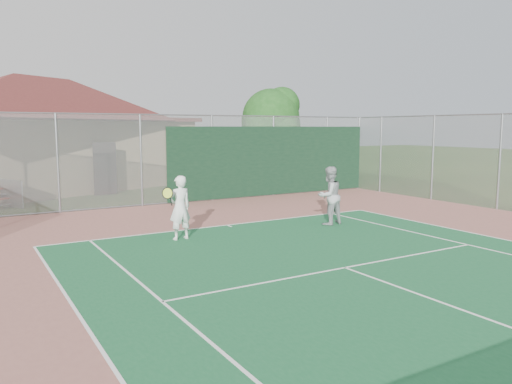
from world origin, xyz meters
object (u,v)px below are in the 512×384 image
Objects in this scene: clubhouse at (35,123)px; tree at (272,120)px; player_grey_back at (329,196)px; player_white_front at (180,208)px.

tree is (11.65, -3.70, 0.20)m from clubhouse.
clubhouse is 3.32× the size of tree.
player_grey_back is (6.40, -15.15, -2.34)m from clubhouse.
tree is 3.03× the size of player_white_front.
player_white_front is at bearing -105.31° from clubhouse.
player_grey_back is at bearing -114.64° from tree.
player_grey_back is (4.77, -0.41, 0.03)m from player_white_front.
clubhouse reaches higher than player_grey_back.
player_white_front is 0.96× the size of player_grey_back.
tree is 15.14m from player_white_front.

